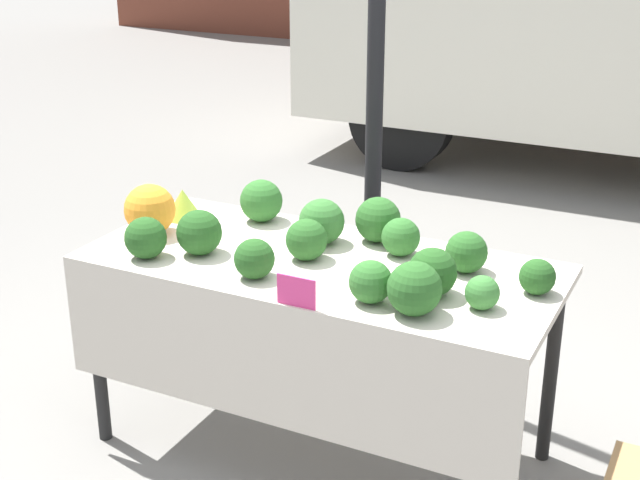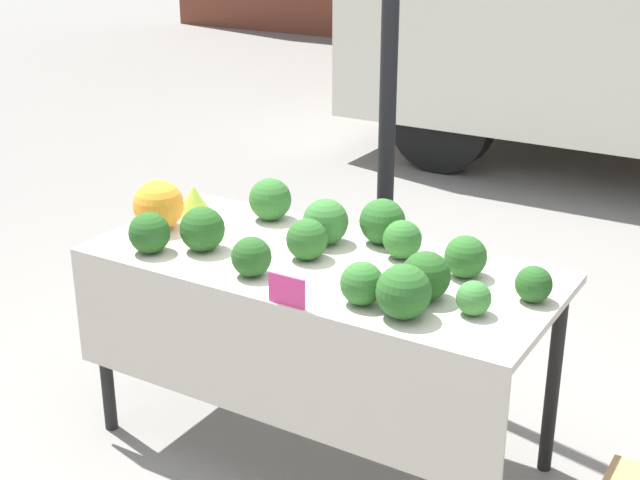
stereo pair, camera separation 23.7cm
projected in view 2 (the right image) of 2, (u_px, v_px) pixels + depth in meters
name	position (u px, v px, depth m)	size (l,w,h in m)	color
ground_plane	(320.00, 447.00, 3.44)	(40.00, 40.00, 0.00)	gray
tent_pole	(389.00, 66.00, 3.53)	(0.07, 0.07, 2.72)	black
market_table	(311.00, 294.00, 3.15)	(1.69, 0.75, 0.78)	beige
orange_cauliflower	(158.00, 205.00, 3.42)	(0.20, 0.20, 0.20)	orange
romanesco_head	(194.00, 200.00, 3.59)	(0.15, 0.15, 0.12)	#93B238
broccoli_head_0	(251.00, 257.00, 3.01)	(0.14, 0.14, 0.14)	#23511E
broccoli_head_1	(325.00, 222.00, 3.28)	(0.17, 0.17, 0.17)	#336B2D
broccoli_head_2	(270.00, 199.00, 3.53)	(0.17, 0.17, 0.17)	#2D6628
broccoli_head_3	(382.00, 221.00, 3.29)	(0.17, 0.17, 0.17)	#285B23
broccoli_head_4	(202.00, 229.00, 3.22)	(0.16, 0.16, 0.16)	#23511E
broccoli_head_5	(474.00, 298.00, 2.74)	(0.11, 0.11, 0.11)	#387533
broccoli_head_6	(404.00, 292.00, 2.71)	(0.17, 0.17, 0.17)	#285B23
broccoli_head_7	(426.00, 276.00, 2.84)	(0.16, 0.16, 0.16)	#23511E
broccoli_head_8	(149.00, 233.00, 3.21)	(0.15, 0.15, 0.15)	#23511E
broccoli_head_9	(534.00, 284.00, 2.83)	(0.12, 0.12, 0.12)	#23511E
broccoli_head_10	(362.00, 283.00, 2.81)	(0.14, 0.14, 0.14)	#2D6628
broccoli_head_11	(307.00, 239.00, 3.15)	(0.15, 0.15, 0.15)	#285B23
broccoli_head_12	(402.00, 239.00, 3.16)	(0.14, 0.14, 0.14)	#2D6628
broccoli_head_13	(466.00, 257.00, 3.00)	(0.15, 0.15, 0.15)	#285B23
price_sign	(287.00, 291.00, 2.80)	(0.14, 0.01, 0.10)	#E53D84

